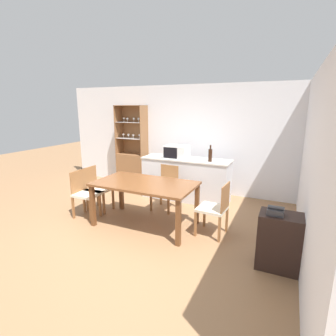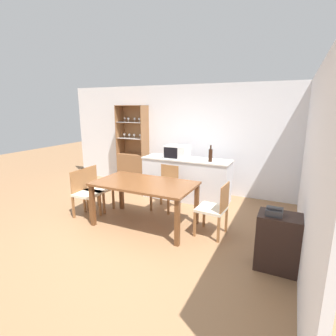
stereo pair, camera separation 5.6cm
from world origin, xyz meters
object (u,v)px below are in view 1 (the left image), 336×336
dining_table (145,187)px  dining_chair_side_left_near (86,193)px  dining_chair_side_left_far (96,189)px  microwave (177,152)px  display_cabinet (133,162)px  telephone (276,211)px  wine_bottle (210,155)px  dining_chair_side_right_far (215,208)px  side_cabinet (279,241)px  dining_chair_head_far (166,187)px

dining_table → dining_chair_side_left_near: dining_chair_side_left_near is taller
dining_chair_side_left_far → microwave: (1.14, 1.37, 0.61)m
display_cabinet → microwave: 1.66m
dining_chair_side_left_far → telephone: bearing=81.7°
dining_table → wine_bottle: size_ratio=5.03×
display_cabinet → dining_chair_side_right_far: (2.76, -1.89, -0.13)m
display_cabinet → dining_table: 2.56m
display_cabinet → dining_chair_side_left_far: 1.93m
wine_bottle → side_cabinet: 2.44m
side_cabinet → dining_chair_side_left_near: bearing=176.1°
microwave → side_cabinet: (2.25, -1.90, -0.70)m
telephone → dining_table: bearing=169.1°
side_cabinet → dining_chair_head_far: bearing=151.2°
display_cabinet → dining_chair_side_right_far: display_cabinet is taller
display_cabinet → dining_chair_head_far: 1.98m
telephone → dining_chair_side_left_near: bearing=175.5°
dining_chair_head_far → dining_chair_side_left_far: (-1.20, -0.67, 0.00)m
dining_chair_head_far → side_cabinet: (2.19, -1.20, -0.09)m
dining_chair_head_far → dining_chair_side_left_near: (-1.20, -0.97, 0.00)m
dining_chair_head_far → telephone: (2.11, -1.23, 0.32)m
display_cabinet → wine_bottle: size_ratio=6.02×
dining_chair_side_left_far → microwave: bearing=141.4°
dining_chair_head_far → side_cabinet: dining_chair_head_far is taller
dining_chair_side_right_far → dining_chair_side_left_far: bearing=93.7°
dining_chair_side_left_far → wine_bottle: size_ratio=2.56×
side_cabinet → telephone: size_ratio=3.66×
dining_table → dining_chair_side_right_far: 1.23m
display_cabinet → telephone: bearing=-33.7°
dining_chair_side_left_far → dining_chair_side_left_near: same height
dining_chair_side_left_near → dining_chair_side_right_far: bearing=95.0°
dining_table → wine_bottle: bearing=63.3°
display_cabinet → dining_chair_side_right_far: size_ratio=2.35×
dining_chair_side_right_far → telephone: (0.91, -0.55, 0.32)m
wine_bottle → side_cabinet: bearing=-51.3°
dining_chair_side_right_far → telephone: dining_chair_side_right_far is taller
dining_table → dining_chair_side_right_far: dining_chair_side_right_far is taller
dining_table → microwave: size_ratio=3.46×
dining_chair_head_far → wine_bottle: bearing=-135.6°
display_cabinet → dining_chair_side_left_far: bearing=-79.4°
dining_chair_side_right_far → wine_bottle: size_ratio=2.56×
telephone → side_cabinet: bearing=20.7°
dining_table → dining_chair_head_far: dining_chair_head_far is taller
dining_chair_side_left_near → wine_bottle: 2.58m
display_cabinet → dining_chair_side_left_near: 2.22m
dining_chair_side_right_far → microwave: (-1.26, 1.37, 0.61)m
display_cabinet → telephone: (3.67, -2.45, 0.19)m
dining_chair_side_left_far → side_cabinet: (3.39, -0.53, -0.09)m
dining_chair_head_far → microwave: size_ratio=1.76×
dining_table → side_cabinet: size_ratio=2.35×
wine_bottle → dining_chair_side_left_far: bearing=-146.0°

